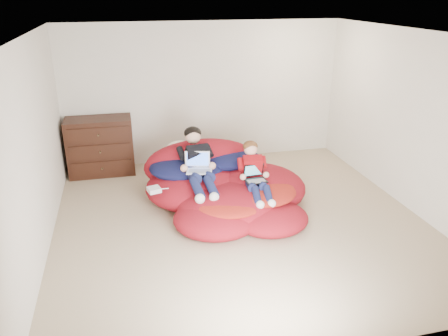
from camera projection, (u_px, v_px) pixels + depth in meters
room_shell at (240, 206)px, 6.00m from camera, size 5.10×5.10×2.77m
dresser at (101, 146)px, 7.48m from camera, size 1.10×0.61×0.98m
beanbag_pile at (223, 187)px, 6.49m from camera, size 2.40×2.35×0.89m
cream_pillow at (180, 150)px, 6.94m from camera, size 0.47×0.30×0.30m
older_boy at (197, 160)px, 6.34m from camera, size 0.40×1.24×0.75m
younger_boy at (254, 171)px, 6.13m from camera, size 0.32×0.92×0.68m
laptop_white at (199, 166)px, 6.26m from camera, size 0.41×0.36×0.26m
laptop_black at (255, 176)px, 6.13m from camera, size 0.31×0.28×0.22m
power_adapter at (154, 190)px, 6.03m from camera, size 0.20×0.20×0.06m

